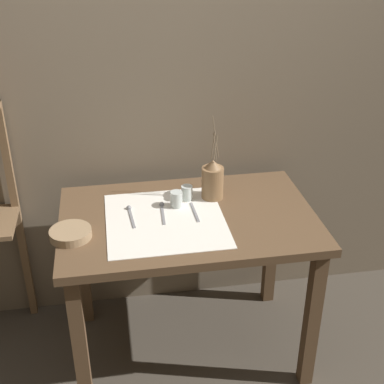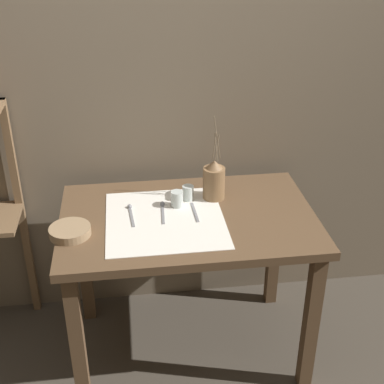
{
  "view_description": "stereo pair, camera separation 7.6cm",
  "coord_description": "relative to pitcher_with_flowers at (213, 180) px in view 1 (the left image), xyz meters",
  "views": [
    {
      "loc": [
        -0.33,
        -2.04,
        2.02
      ],
      "look_at": [
        0.02,
        0.0,
        0.91
      ],
      "focal_mm": 50.0,
      "sensor_mm": 36.0,
      "label": 1
    },
    {
      "loc": [
        -0.25,
        -2.05,
        2.02
      ],
      "look_at": [
        0.02,
        0.0,
        0.91
      ],
      "focal_mm": 50.0,
      "sensor_mm": 36.0,
      "label": 2
    }
  ],
  "objects": [
    {
      "name": "linen_cloth",
      "position": [
        -0.25,
        -0.17,
        -0.09
      ],
      "size": [
        0.52,
        0.54,
        0.0
      ],
      "color": "white",
      "rests_on": "wooden_table"
    },
    {
      "name": "spoon_inner",
      "position": [
        -0.4,
        -0.08,
        -0.09
      ],
      "size": [
        0.03,
        0.18,
        0.02
      ],
      "color": "gray",
      "rests_on": "wooden_table"
    },
    {
      "name": "glass_tumbler_near",
      "position": [
        -0.18,
        -0.06,
        -0.05
      ],
      "size": [
        0.06,
        0.06,
        0.07
      ],
      "color": "silver",
      "rests_on": "wooden_table"
    },
    {
      "name": "spoon_outer",
      "position": [
        -0.25,
        -0.07,
        -0.09
      ],
      "size": [
        0.03,
        0.18,
        0.02
      ],
      "color": "gray",
      "rests_on": "wooden_table"
    },
    {
      "name": "stone_wall_back",
      "position": [
        -0.14,
        0.33,
        0.32
      ],
      "size": [
        7.0,
        0.06,
        2.4
      ],
      "color": "#7A6B56",
      "rests_on": "ground_plane"
    },
    {
      "name": "ground_plane",
      "position": [
        -0.14,
        -0.15,
        -0.88
      ],
      "size": [
        12.0,
        12.0,
        0.0
      ],
      "primitive_type": "plane",
      "color": "#473F35"
    },
    {
      "name": "pitcher_with_flowers",
      "position": [
        0.0,
        0.0,
        0.0
      ],
      "size": [
        0.1,
        0.1,
        0.41
      ],
      "color": "olive",
      "rests_on": "wooden_table"
    },
    {
      "name": "wooden_table",
      "position": [
        -0.14,
        -0.15,
        -0.21
      ],
      "size": [
        1.15,
        0.74,
        0.79
      ],
      "color": "brown",
      "rests_on": "ground_plane"
    },
    {
      "name": "glass_tumbler_far",
      "position": [
        -0.12,
        -0.0,
        -0.05
      ],
      "size": [
        0.05,
        0.05,
        0.07
      ],
      "color": "silver",
      "rests_on": "wooden_table"
    },
    {
      "name": "wooden_bowl",
      "position": [
        -0.66,
        -0.24,
        -0.07
      ],
      "size": [
        0.18,
        0.18,
        0.04
      ],
      "color": "#9E7F5B",
      "rests_on": "wooden_table"
    },
    {
      "name": "fork_outer",
      "position": [
        -0.11,
        -0.13,
        -0.09
      ],
      "size": [
        0.02,
        0.17,
        0.0
      ],
      "color": "gray",
      "rests_on": "wooden_table"
    }
  ]
}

